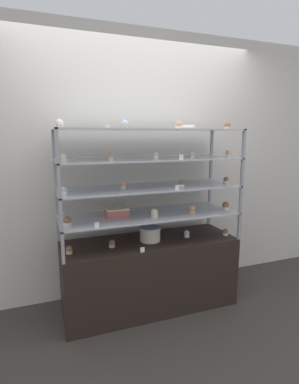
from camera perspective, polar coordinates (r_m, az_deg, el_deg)
ground_plane at (r=3.07m, az=0.00°, el=-20.69°), size 20.00×20.00×0.00m
back_wall at (r=3.03m, az=-2.75°, el=5.07°), size 8.00×0.05×2.60m
display_base at (r=2.91m, az=0.00°, el=-15.20°), size 1.59×0.55×0.65m
display_riser_lower at (r=2.71m, az=0.00°, el=-4.42°), size 1.59×0.55×0.25m
display_riser_middle at (r=2.66m, az=0.00°, el=0.80°), size 1.59×0.55×0.25m
display_riser_upper at (r=2.62m, az=0.00°, el=6.19°), size 1.59×0.55×0.25m
display_riser_top at (r=2.62m, az=0.00°, el=11.67°), size 1.59×0.55×0.25m
layer_cake_centerpiece at (r=2.75m, az=0.19°, el=-7.96°), size 0.19×0.19×0.13m
sheet_cake_frosted at (r=2.65m, az=-6.31°, el=-3.76°), size 0.20×0.16×0.07m
cupcake_0 at (r=2.56m, az=-15.06°, el=-10.58°), size 0.05×0.05×0.07m
cupcake_1 at (r=2.63m, az=-7.18°, el=-9.70°), size 0.05×0.05×0.07m
cupcake_2 at (r=2.87m, az=7.10°, el=-7.90°), size 0.05×0.05×0.07m
cupcake_3 at (r=2.99m, az=14.24°, el=-7.41°), size 0.05×0.05×0.07m
price_tag_0 at (r=2.50m, az=-1.36°, el=-10.95°), size 0.04×0.00×0.04m
cupcake_4 at (r=2.44m, az=-15.43°, el=-5.36°), size 0.07×0.07×0.08m
cupcake_5 at (r=2.59m, az=0.87°, el=-4.05°), size 0.07×0.07×0.08m
cupcake_6 at (r=2.76m, az=8.07°, el=-3.25°), size 0.07×0.07×0.08m
cupcake_7 at (r=2.95m, az=14.26°, el=-2.56°), size 0.07×0.07×0.08m
price_tag_1 at (r=2.33m, az=-9.99°, el=-6.22°), size 0.04×0.00×0.04m
cupcake_8 at (r=2.36m, az=-15.98°, el=0.19°), size 0.05×0.05×0.06m
cupcake_9 at (r=2.53m, az=-5.03°, el=1.25°), size 0.05×0.05×0.06m
cupcake_10 at (r=2.64m, az=6.15°, el=1.60°), size 0.05×0.05×0.06m
cupcake_11 at (r=2.92m, az=14.37°, el=2.21°), size 0.05×0.05×0.06m
price_tag_2 at (r=2.48m, az=5.33°, el=0.84°), size 0.04×0.00×0.04m
cupcake_12 at (r=2.37m, az=-15.98°, el=6.33°), size 0.05×0.05×0.06m
cupcake_13 at (r=2.45m, az=-7.34°, el=6.79°), size 0.05×0.05×0.06m
cupcake_14 at (r=2.52m, az=1.21°, el=6.98°), size 0.05×0.05×0.06m
cupcake_15 at (r=2.68m, az=8.07°, el=7.10°), size 0.05×0.05×0.06m
cupcake_16 at (r=2.85m, az=14.75°, el=7.07°), size 0.05×0.05×0.06m
price_tag_3 at (r=2.46m, az=6.07°, el=6.63°), size 0.04×0.00×0.04m
cupcake_17 at (r=2.41m, az=-16.74°, el=12.35°), size 0.06×0.06×0.07m
cupcake_18 at (r=2.44m, az=-4.74°, el=12.73°), size 0.06×0.06×0.07m
cupcake_19 at (r=2.64m, az=5.58°, el=12.56°), size 0.06×0.06×0.07m
cupcake_20 at (r=2.89m, az=14.59°, el=12.11°), size 0.06×0.06×0.07m
price_tag_4 at (r=2.26m, az=-7.96°, el=12.59°), size 0.04×0.00×0.04m
donut_glazed at (r=2.84m, az=7.29°, el=12.13°), size 0.14×0.14×0.04m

